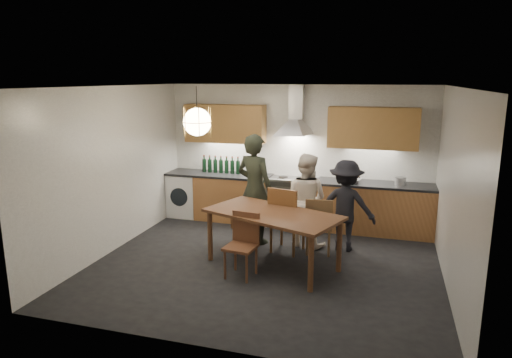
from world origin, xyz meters
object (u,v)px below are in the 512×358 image
(mixing_bowl, at_px, (352,180))
(person_mid, at_px, (305,200))
(chair_back_left, at_px, (243,222))
(wine_bottles, at_px, (221,165))
(person_left, at_px, (255,189))
(person_right, at_px, (346,206))
(dining_table, at_px, (273,219))
(stock_pot, at_px, (400,181))
(chair_front, at_px, (243,240))

(mixing_bowl, bearing_deg, person_mid, -126.50)
(chair_back_left, distance_m, wine_bottles, 1.90)
(person_left, bearing_deg, mixing_bowl, -127.20)
(person_mid, height_order, person_right, person_mid)
(dining_table, height_order, stock_pot, stock_pot)
(dining_table, distance_m, mixing_bowl, 2.14)
(person_left, xyz_separation_m, person_right, (1.49, 0.06, -0.19))
(chair_back_left, height_order, wine_bottles, wine_bottles)
(person_mid, xyz_separation_m, wine_bottles, (-1.86, 1.05, 0.30))
(wine_bottles, bearing_deg, dining_table, -52.60)
(dining_table, height_order, person_right, person_right)
(mixing_bowl, bearing_deg, chair_back_left, -138.94)
(chair_front, relative_size, person_mid, 0.58)
(dining_table, bearing_deg, wine_bottles, 148.17)
(person_mid, xyz_separation_m, mixing_bowl, (0.67, 0.90, 0.17))
(mixing_bowl, relative_size, stock_pot, 1.84)
(chair_front, height_order, person_left, person_left)
(person_left, distance_m, person_mid, 0.85)
(wine_bottles, bearing_deg, person_left, -48.17)
(mixing_bowl, distance_m, wine_bottles, 2.53)
(person_left, distance_m, wine_bottles, 1.55)
(chair_back_left, xyz_separation_m, person_right, (1.57, 0.43, 0.28))
(chair_front, relative_size, mixing_bowl, 2.65)
(chair_front, xyz_separation_m, person_mid, (0.61, 1.41, 0.26))
(chair_back_left, bearing_deg, stock_pot, -155.27)
(person_mid, relative_size, wine_bottles, 1.96)
(mixing_bowl, xyz_separation_m, stock_pot, (0.82, 0.05, 0.02))
(dining_table, bearing_deg, person_left, 141.67)
(person_left, bearing_deg, chair_front, 118.59)
(chair_front, relative_size, stock_pot, 4.89)
(chair_front, xyz_separation_m, mixing_bowl, (1.28, 2.32, 0.43))
(dining_table, relative_size, chair_front, 2.40)
(person_right, xyz_separation_m, wine_bottles, (-2.52, 1.09, 0.33))
(person_mid, distance_m, mixing_bowl, 1.14)
(chair_back_left, xyz_separation_m, chair_front, (0.30, -0.94, 0.06))
(dining_table, xyz_separation_m, chair_front, (-0.32, -0.42, -0.21))
(dining_table, relative_size, mixing_bowl, 6.36)
(mixing_bowl, bearing_deg, dining_table, -116.76)
(dining_table, height_order, chair_back_left, dining_table)
(person_right, xyz_separation_m, stock_pot, (0.83, 1.00, 0.23))
(chair_back_left, distance_m, mixing_bowl, 2.15)
(mixing_bowl, bearing_deg, person_right, -90.54)
(chair_back_left, relative_size, stock_pot, 4.36)
(dining_table, relative_size, person_left, 1.17)
(person_left, bearing_deg, dining_table, 140.01)
(dining_table, distance_m, stock_pot, 2.66)
(person_right, bearing_deg, dining_table, 48.19)
(chair_back_left, height_order, mixing_bowl, mixing_bowl)
(person_right, distance_m, mixing_bowl, 0.97)
(stock_pot, bearing_deg, person_left, -155.59)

